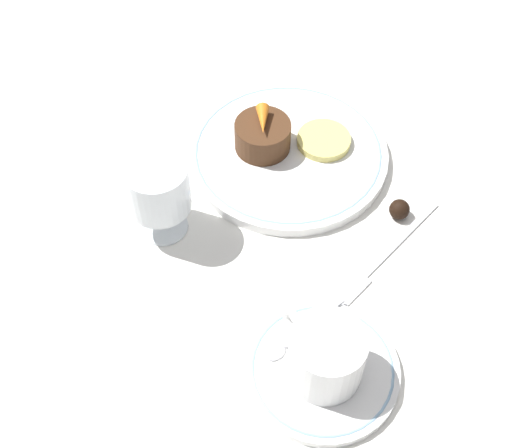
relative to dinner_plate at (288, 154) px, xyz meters
name	(u,v)px	position (x,y,z in m)	size (l,w,h in m)	color
ground_plane	(295,182)	(-0.04, 0.02, -0.01)	(3.00, 3.00, 0.00)	white
dinner_plate	(288,154)	(0.00, 0.00, 0.00)	(0.26, 0.26, 0.01)	white
saucer	(322,370)	(-0.25, 0.17, 0.00)	(0.16, 0.16, 0.01)	white
coffee_cup	(326,355)	(-0.25, 0.17, 0.04)	(0.10, 0.08, 0.07)	white
spoon	(298,335)	(-0.21, 0.17, 0.00)	(0.02, 0.11, 0.00)	silver
wine_glass	(158,190)	(0.01, 0.19, 0.06)	(0.07, 0.07, 0.11)	silver
fork	(377,262)	(-0.19, 0.03, -0.01)	(0.04, 0.19, 0.01)	silver
dessert_cake	(265,134)	(0.03, 0.02, 0.02)	(0.07, 0.07, 0.04)	#4C2D19
carrot_garnish	(266,118)	(0.03, 0.02, 0.05)	(0.05, 0.04, 0.02)	orange
pineapple_slice	(324,140)	(-0.02, -0.04, 0.01)	(0.07, 0.07, 0.01)	#EFE075
chocolate_truffle	(399,209)	(-0.16, -0.04, 0.00)	(0.02, 0.02, 0.02)	black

